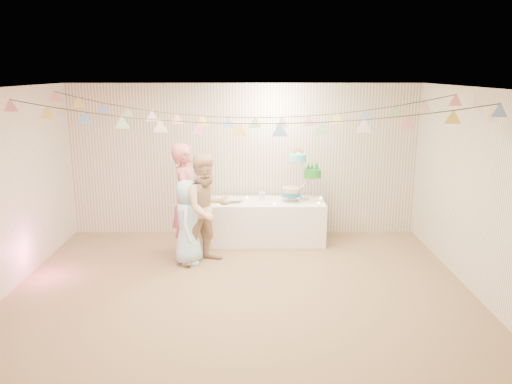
{
  "coord_description": "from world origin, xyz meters",
  "views": [
    {
      "loc": [
        0.16,
        -5.97,
        2.81
      ],
      "look_at": [
        0.2,
        0.8,
        1.15
      ],
      "focal_mm": 35.0,
      "sensor_mm": 36.0,
      "label": 1
    }
  ],
  "objects_px": {
    "table": "(268,221)",
    "person_child": "(188,222)",
    "cake_stand": "(301,173)",
    "person_adult_a": "(186,200)",
    "person_adult_b": "(207,209)"
  },
  "relations": [
    {
      "from": "person_adult_b",
      "to": "person_child",
      "type": "relative_size",
      "value": 1.3
    },
    {
      "from": "table",
      "to": "person_child",
      "type": "height_order",
      "value": "person_child"
    },
    {
      "from": "table",
      "to": "person_child",
      "type": "bearing_deg",
      "value": -141.95
    },
    {
      "from": "cake_stand",
      "to": "person_child",
      "type": "height_order",
      "value": "cake_stand"
    },
    {
      "from": "table",
      "to": "person_adult_b",
      "type": "relative_size",
      "value": 1.13
    },
    {
      "from": "cake_stand",
      "to": "table",
      "type": "bearing_deg",
      "value": -174.81
    },
    {
      "from": "table",
      "to": "person_adult_b",
      "type": "height_order",
      "value": "person_adult_b"
    },
    {
      "from": "person_adult_a",
      "to": "person_adult_b",
      "type": "bearing_deg",
      "value": -129.93
    },
    {
      "from": "table",
      "to": "cake_stand",
      "type": "height_order",
      "value": "cake_stand"
    },
    {
      "from": "person_child",
      "to": "person_adult_b",
      "type": "bearing_deg",
      "value": -83.96
    },
    {
      "from": "person_adult_a",
      "to": "person_child",
      "type": "distance_m",
      "value": 0.42
    },
    {
      "from": "cake_stand",
      "to": "person_adult_a",
      "type": "distance_m",
      "value": 1.95
    },
    {
      "from": "table",
      "to": "person_child",
      "type": "relative_size",
      "value": 1.47
    },
    {
      "from": "table",
      "to": "person_child",
      "type": "xyz_separation_m",
      "value": [
        -1.21,
        -0.95,
        0.29
      ]
    },
    {
      "from": "table",
      "to": "person_adult_b",
      "type": "bearing_deg",
      "value": -134.96
    }
  ]
}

